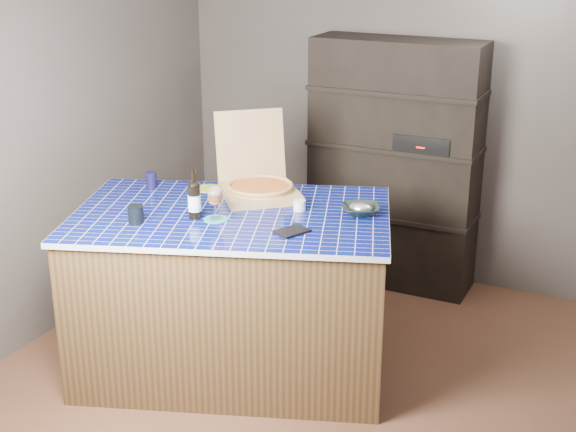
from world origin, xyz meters
The scene contains 14 objects.
room centered at (0.00, 0.00, 1.25)m, with size 3.50×3.50×3.50m.
shelving_unit centered at (0.00, 1.53, 0.90)m, with size 1.20×0.41×1.80m.
kitchen_island centered at (-0.43, -0.08, 0.49)m, with size 2.07×1.68×0.98m.
pizza_box centered at (-0.43, 0.26, 1.05)m, with size 0.67×0.68×0.47m.
mead_bottle centered at (-0.57, -0.25, 1.10)m, with size 0.08×0.08×0.28m.
teal_trivet centered at (-0.45, -0.22, 0.99)m, with size 0.14×0.14×0.01m, color teal.
wine_glass centered at (-0.45, -0.22, 1.12)m, with size 0.09×0.09×0.19m.
tumbler centered at (-0.82, -0.45, 1.03)m, with size 0.09×0.09×0.10m, color black.
dvd_case centered at (0.02, -0.21, 0.99)m, with size 0.12×0.17×0.01m, color black.
bowl centered at (0.24, 0.22, 1.01)m, with size 0.21×0.21×0.05m, color black.
foil_contents centered at (0.24, 0.22, 1.02)m, with size 0.14×0.11×0.06m, color silver.
white_jar centered at (-0.10, 0.13, 1.02)m, with size 0.07×0.07×0.06m, color silver.
navy_cup centered at (-1.10, 0.10, 1.04)m, with size 0.07×0.07×0.11m, color black.
green_trivet centered at (-0.78, 0.24, 0.99)m, with size 0.17×0.17×0.01m, color #8EAA24.
Camera 1 is at (1.74, -3.81, 2.52)m, focal length 50.00 mm.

